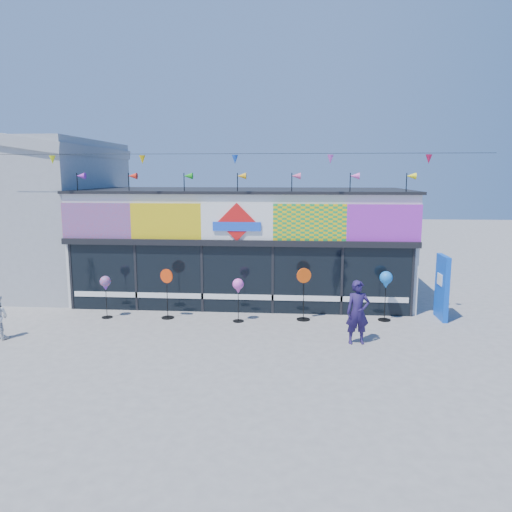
# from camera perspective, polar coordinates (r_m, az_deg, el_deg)

# --- Properties ---
(ground) EXTENTS (80.00, 80.00, 0.00)m
(ground) POSITION_cam_1_polar(r_m,az_deg,el_deg) (13.92, -3.80, -10.25)
(ground) COLOR slate
(ground) RESTS_ON ground
(kite_shop) EXTENTS (16.00, 5.70, 5.31)m
(kite_shop) POSITION_cam_1_polar(r_m,az_deg,el_deg) (19.19, -1.29, 1.51)
(kite_shop) COLOR white
(kite_shop) RESTS_ON ground
(neighbour_building) EXTENTS (8.18, 7.20, 6.87)m
(neighbour_building) POSITION_cam_1_polar(r_m,az_deg,el_deg) (23.32, -26.35, 4.80)
(neighbour_building) COLOR #9EA1A3
(neighbour_building) RESTS_ON ground
(blue_sign) EXTENTS (0.20, 1.05, 2.09)m
(blue_sign) POSITION_cam_1_polar(r_m,az_deg,el_deg) (17.22, 20.49, -3.36)
(blue_sign) COLOR blue
(blue_sign) RESTS_ON ground
(spinner_0) EXTENTS (0.35, 0.35, 1.40)m
(spinner_0) POSITION_cam_1_polar(r_m,az_deg,el_deg) (16.95, -16.82, -3.13)
(spinner_0) COLOR black
(spinner_0) RESTS_ON ground
(spinner_1) EXTENTS (0.45, 0.42, 1.64)m
(spinner_1) POSITION_cam_1_polar(r_m,az_deg,el_deg) (16.50, -10.13, -4.11)
(spinner_1) COLOR black
(spinner_1) RESTS_ON ground
(spinner_2) EXTENTS (0.35, 0.35, 1.40)m
(spinner_2) POSITION_cam_1_polar(r_m,az_deg,el_deg) (15.83, -2.06, -3.59)
(spinner_2) COLOR black
(spinner_2) RESTS_ON ground
(spinner_3) EXTENTS (0.46, 0.43, 1.70)m
(spinner_3) POSITION_cam_1_polar(r_m,az_deg,el_deg) (16.11, 5.47, -4.20)
(spinner_3) COLOR black
(spinner_3) RESTS_ON ground
(spinner_4) EXTENTS (0.41, 0.41, 1.61)m
(spinner_4) POSITION_cam_1_polar(r_m,az_deg,el_deg) (16.43, 14.63, -2.81)
(spinner_4) COLOR black
(spinner_4) RESTS_ON ground
(adult_man) EXTENTS (0.70, 0.51, 1.78)m
(adult_man) POSITION_cam_1_polar(r_m,az_deg,el_deg) (14.13, 11.55, -6.33)
(adult_man) COLOR #211645
(adult_man) RESTS_ON ground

